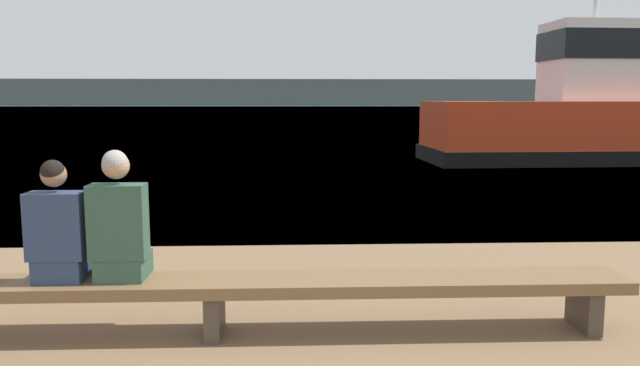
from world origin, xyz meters
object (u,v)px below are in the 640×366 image
bench_main (214,289)px  tugboat_red (588,118)px  person_left (59,232)px  person_right (119,226)px

bench_main → tugboat_red: tugboat_red is taller
tugboat_red → person_left: bearing=140.0°
person_left → tugboat_red: (10.57, 13.45, 0.44)m
person_right → tugboat_red: 16.83m
bench_main → person_left: size_ratio=6.90×
person_right → bench_main: bearing=-0.8°
bench_main → person_right: (-0.71, 0.01, 0.51)m
person_left → person_right: person_right is taller
bench_main → tugboat_red: (9.39, 13.47, 0.91)m
bench_main → person_right: person_right is taller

